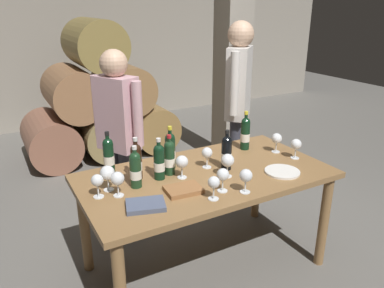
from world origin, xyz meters
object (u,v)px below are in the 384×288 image
Objects in this scene: wine_glass_3 at (214,183)px; wine_glass_6 at (228,161)px; wine_glass_2 at (97,181)px; serving_plate at (282,172)px; wine_bottle_5 at (227,152)px; tasting_notebook at (146,205)px; wine_bottle_1 at (169,157)px; wine_glass_10 at (223,175)px; wine_glass_0 at (246,176)px; wine_bottle_7 at (170,150)px; wine_bottle_4 at (159,161)px; wine_bottle_6 at (136,161)px; wine_bottle_2 at (135,169)px; wine_glass_5 at (296,145)px; leather_ledger at (183,190)px; dining_table at (206,186)px; wine_glass_8 at (182,162)px; wine_glass_4 at (207,153)px; wine_bottle_0 at (109,155)px; wine_glass_9 at (117,179)px; wine_glass_7 at (277,139)px; sommelier_presenting at (238,97)px; wine_bottle_3 at (245,133)px; taster_seated_left at (118,130)px; wine_glass_1 at (107,173)px.

wine_glass_3 is 0.33m from wine_glass_6.
serving_plate is (1.20, -0.27, -0.10)m from wine_glass_2.
tasting_notebook is at bearing -162.33° from wine_bottle_5.
wine_bottle_1 is 0.42m from wine_glass_10.
wine_bottle_7 is at bearing 113.01° from wine_glass_0.
wine_bottle_6 reaches higher than wine_bottle_4.
wine_bottle_2 is at bearing 4.31° from wine_glass_2.
serving_plate is (0.51, 0.03, -0.10)m from wine_glass_10.
wine_glass_2 is 0.97× the size of wine_glass_5.
wine_bottle_7 is 0.40m from leather_ledger.
dining_table is 11.52× the size of wine_glass_2.
wine_glass_8 is at bearing 94.46° from wine_glass_3.
wine_bottle_4 is 0.15m from wine_glass_8.
wine_bottle_6 is at bearing 66.26° from wine_bottle_2.
wine_bottle_1 is 1.90× the size of wine_glass_2.
tasting_notebook is (-0.32, -0.34, -0.11)m from wine_bottle_1.
dining_table is 0.35m from wine_bottle_7.
wine_glass_4 is at bearing 4.23° from wine_glass_2.
wine_bottle_6 is 0.72m from wine_glass_0.
wine_glass_9 is (-0.06, -0.35, -0.02)m from wine_bottle_0.
wine_glass_5 is 0.64× the size of serving_plate.
wine_bottle_4 is 0.99m from wine_glass_7.
wine_glass_3 is 0.95× the size of wine_glass_7.
wine_bottle_1 is 1.20m from sommelier_presenting.
wine_bottle_5 is at bearing 25.67° from leather_ledger.
sommelier_presenting is at bearing 31.29° from wine_bottle_4.
wine_bottle_3 is 2.10× the size of wine_glass_2.
wine_glass_8 is (-0.90, 0.11, 0.00)m from wine_glass_5.
wine_glass_3 is 0.98× the size of wine_glass_4.
serving_plate is (0.68, -0.36, -0.12)m from wine_bottle_1.
wine_bottle_2 is 1.83× the size of wine_glass_4.
wine_bottle_5 is 0.17× the size of sommelier_presenting.
wine_bottle_4 is at bearing 7.57° from wine_glass_2.
leather_ledger is at bearing -159.34° from wine_bottle_5.
wine_bottle_0 reaches higher than wine_bottle_6.
wine_bottle_6 is at bearing 23.81° from wine_glass_2.
wine_glass_0 is at bearing -97.05° from wine_glass_6.
wine_glass_10 reaches higher than dining_table.
wine_glass_7 is 0.64× the size of serving_plate.
wine_bottle_7 reaches higher than wine_bottle_5.
wine_bottle_5 is 0.34m from wine_glass_8.
wine_bottle_7 is 0.55m from taster_seated_left.
wine_glass_2 is 0.94× the size of wine_glass_9.
wine_bottle_1 is at bearing 114.62° from wine_glass_8.
wine_glass_10 is 0.69× the size of leather_ledger.
sommelier_presenting is at bearing 51.26° from wine_glass_6.
wine_bottle_4 is (0.26, -0.25, -0.00)m from wine_bottle_0.
wine_bottle_0 is (-0.57, 0.34, 0.22)m from dining_table.
wine_bottle_7 is 1.89× the size of wine_glass_6.
wine_bottle_0 is 1.80× the size of wine_glass_1.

